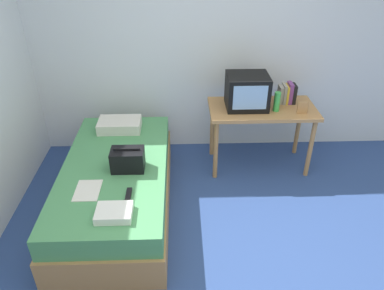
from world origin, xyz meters
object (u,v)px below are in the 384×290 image
(water_bottle, at_px, (277,102))
(picture_frame, at_px, (303,107))
(magazine, at_px, (88,190))
(desk, at_px, (262,115))
(pillow, at_px, (120,125))
(remote_dark, at_px, (129,194))
(folded_towel, at_px, (114,213))
(tv, at_px, (247,91))
(bed, at_px, (117,187))
(book_row, at_px, (287,94))
(handbag, at_px, (128,160))

(water_bottle, distance_m, picture_frame, 0.27)
(picture_frame, relative_size, magazine, 0.45)
(desk, height_order, pillow, desk)
(picture_frame, bearing_deg, magazine, -155.26)
(water_bottle, bearing_deg, magazine, -150.65)
(magazine, distance_m, remote_dark, 0.36)
(desk, distance_m, folded_towel, 2.03)
(tv, height_order, magazine, tv)
(bed, relative_size, water_bottle, 9.41)
(book_row, relative_size, picture_frame, 1.75)
(pillow, xyz_separation_m, handbag, (0.18, -0.76, 0.04))
(magazine, distance_m, folded_towel, 0.42)
(handbag, height_order, folded_towel, handbag)
(magazine, bearing_deg, handbag, 45.43)
(magazine, bearing_deg, desk, 33.29)
(tv, distance_m, picture_frame, 0.60)
(tv, relative_size, magazine, 1.52)
(picture_frame, relative_size, remote_dark, 0.84)
(desk, xyz_separation_m, magazine, (-1.70, -1.11, -0.12))
(desk, distance_m, tv, 0.33)
(pillow, bearing_deg, bed, -87.14)
(book_row, bearing_deg, folded_towel, -137.70)
(remote_dark, bearing_deg, bed, 112.03)
(desk, relative_size, pillow, 2.53)
(tv, xyz_separation_m, water_bottle, (0.30, -0.11, -0.07))
(desk, bearing_deg, tv, 172.64)
(bed, relative_size, desk, 1.72)
(desk, height_order, picture_frame, picture_frame)
(book_row, relative_size, handbag, 0.76)
(water_bottle, distance_m, remote_dark, 1.86)
(pillow, height_order, folded_towel, pillow)
(picture_frame, xyz_separation_m, remote_dark, (-1.73, -1.03, -0.28))
(remote_dark, bearing_deg, book_row, 38.76)
(desk, height_order, water_bottle, water_bottle)
(water_bottle, relative_size, magazine, 0.73)
(water_bottle, bearing_deg, desk, 143.99)
(tv, xyz_separation_m, picture_frame, (0.57, -0.18, -0.11))
(desk, bearing_deg, pillow, -178.44)
(remote_dark, bearing_deg, desk, 41.51)
(tv, bearing_deg, picture_frame, -17.52)
(magazine, bearing_deg, pillow, 82.85)
(picture_frame, bearing_deg, remote_dark, -149.14)
(book_row, distance_m, magazine, 2.36)
(book_row, height_order, picture_frame, book_row)
(handbag, height_order, remote_dark, handbag)
(picture_frame, xyz_separation_m, pillow, (-1.95, 0.11, -0.23))
(pillow, height_order, magazine, pillow)
(desk, bearing_deg, handbag, -150.06)
(handbag, bearing_deg, folded_towel, -93.53)
(book_row, height_order, pillow, book_row)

